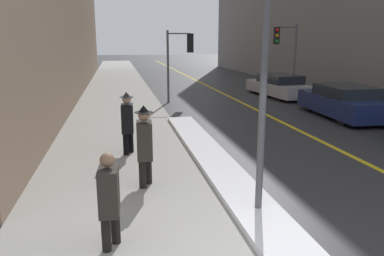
{
  "coord_description": "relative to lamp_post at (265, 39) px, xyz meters",
  "views": [
    {
      "loc": [
        -2.03,
        -4.14,
        2.99
      ],
      "look_at": [
        -0.4,
        4.0,
        1.05
      ],
      "focal_mm": 35.0,
      "sensor_mm": 36.0,
      "label": 1
    }
  ],
  "objects": [
    {
      "name": "sidewalk_slab",
      "position": [
        -2.31,
        13.39,
        -3.02
      ],
      "size": [
        4.0,
        80.0,
        0.01
      ],
      "color": "#9E9B93",
      "rests_on": "ground"
    },
    {
      "name": "road_centre_stripe",
      "position": [
        3.69,
        13.39,
        -3.02
      ],
      "size": [
        0.16,
        80.0,
        0.0
      ],
      "color": "gold",
      "rests_on": "ground"
    },
    {
      "name": "snow_bank_curb",
      "position": [
        -0.04,
        3.01,
        -2.96
      ],
      "size": [
        0.9,
        10.34,
        0.13
      ],
      "color": "white",
      "rests_on": "ground"
    },
    {
      "name": "lamp_post",
      "position": [
        0.0,
        0.0,
        0.0
      ],
      "size": [
        0.28,
        0.28,
        5.07
      ],
      "color": "#515156",
      "rests_on": "ground"
    },
    {
      "name": "traffic_light_near",
      "position": [
        0.83,
        12.54,
        -0.51
      ],
      "size": [
        1.31,
        0.32,
        3.48
      ],
      "rotation": [
        0.0,
        0.0,
        -0.05
      ],
      "color": "#515156",
      "rests_on": "ground"
    },
    {
      "name": "traffic_light_far",
      "position": [
        6.56,
        13.49,
        -0.23
      ],
      "size": [
        1.31,
        0.33,
        3.86
      ],
      "rotation": [
        0.0,
        0.0,
        3.06
      ],
      "color": "#515156",
      "rests_on": "ground"
    },
    {
      "name": "pedestrian_in_glasses",
      "position": [
        -2.53,
        -0.61,
        -2.21
      ],
      "size": [
        0.31,
        0.49,
        1.46
      ],
      "rotation": [
        0.0,
        0.0,
        -1.63
      ],
      "color": "black",
      "rests_on": "ground"
    },
    {
      "name": "pedestrian_with_shoulder_bag",
      "position": [
        -1.84,
        1.72,
        -2.08
      ],
      "size": [
        0.37,
        0.75,
        1.73
      ],
      "rotation": [
        0.0,
        0.0,
        -1.63
      ],
      "color": "black",
      "rests_on": "ground"
    },
    {
      "name": "pedestrian_in_fedora",
      "position": [
        -2.12,
        4.13,
        -2.1
      ],
      "size": [
        0.36,
        0.54,
        1.69
      ],
      "rotation": [
        0.0,
        0.0,
        -1.63
      ],
      "color": "black",
      "rests_on": "ground"
    },
    {
      "name": "parked_car_navy",
      "position": [
        6.49,
        7.48,
        -2.41
      ],
      "size": [
        2.07,
        4.63,
        1.28
      ],
      "rotation": [
        0.0,
        0.0,
        1.52
      ],
      "color": "navy",
      "rests_on": "ground"
    },
    {
      "name": "parked_car_silver",
      "position": [
        6.34,
        13.36,
        -2.44
      ],
      "size": [
        2.14,
        4.89,
        1.22
      ],
      "rotation": [
        0.0,
        0.0,
        1.66
      ],
      "color": "#B2B2B7",
      "rests_on": "ground"
    }
  ]
}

